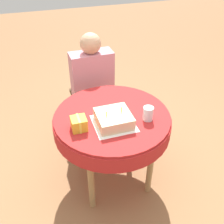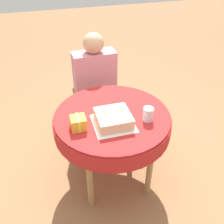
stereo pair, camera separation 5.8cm
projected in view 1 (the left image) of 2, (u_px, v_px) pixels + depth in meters
ground_plane at (112, 176)px, 2.46m from camera, size 12.00×12.00×0.00m
dining_table at (112, 124)px, 2.09m from camera, size 0.93×0.93×0.71m
chair at (91, 90)px, 2.81m from camera, size 0.44×0.44×0.85m
person at (93, 77)px, 2.62m from camera, size 0.43×0.29×1.12m
napkin at (114, 123)px, 1.95m from camera, size 0.30×0.30×0.00m
birthday_cake at (114, 119)px, 1.93m from camera, size 0.25×0.25×0.13m
drinking_glass at (148, 113)px, 1.96m from camera, size 0.08×0.08×0.11m
gift_box at (79, 124)px, 1.88m from camera, size 0.11×0.11×0.10m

